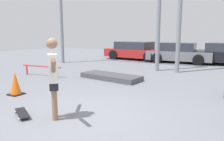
{
  "coord_description": "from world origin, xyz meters",
  "views": [
    {
      "loc": [
        2.85,
        -3.67,
        1.81
      ],
      "look_at": [
        -0.17,
        1.66,
        0.78
      ],
      "focal_mm": 35.0,
      "sensor_mm": 36.0,
      "label": 1
    }
  ],
  "objects": [
    {
      "name": "skateboard",
      "position": [
        -1.2,
        -0.61,
        0.06
      ],
      "size": [
        0.75,
        0.54,
        0.08
      ],
      "rotation": [
        0.0,
        0.0,
        -0.5
      ],
      "color": "black",
      "rests_on": "ground_plane"
    },
    {
      "name": "skateboarder",
      "position": [
        -0.44,
        -0.37,
        0.98
      ],
      "size": [
        1.1,
        1.06,
        1.73
      ],
      "rotation": [
        0.0,
        0.0,
        -0.77
      ],
      "color": "#8C664C",
      "rests_on": "ground_plane"
    },
    {
      "name": "manual_pad",
      "position": [
        -1.46,
        3.82,
        0.1
      ],
      "size": [
        2.6,
        1.23,
        0.2
      ],
      "primitive_type": "cube",
      "rotation": [
        0.0,
        0.0,
        -0.12
      ],
      "color": "#47474C",
      "rests_on": "ground_plane"
    },
    {
      "name": "traffic_cone",
      "position": [
        -2.81,
        0.44,
        0.33
      ],
      "size": [
        0.4,
        0.4,
        0.69
      ],
      "color": "black",
      "rests_on": "ground_plane"
    },
    {
      "name": "ground_plane",
      "position": [
        0.0,
        0.0,
        0.0
      ],
      "size": [
        36.0,
        36.0,
        0.0
      ],
      "primitive_type": "plane",
      "color": "slate"
    },
    {
      "name": "parked_car_red",
      "position": [
        -3.34,
        10.65,
        0.62
      ],
      "size": [
        4.49,
        2.29,
        1.26
      ],
      "rotation": [
        0.0,
        0.0,
        -0.08
      ],
      "color": "red",
      "rests_on": "ground_plane"
    },
    {
      "name": "parked_car_grey",
      "position": [
        -0.29,
        10.48,
        0.61
      ],
      "size": [
        4.0,
        2.11,
        1.26
      ],
      "rotation": [
        0.0,
        0.0,
        0.05
      ],
      "color": "slate",
      "rests_on": "ground_plane"
    },
    {
      "name": "grind_rail",
      "position": [
        -4.4,
        2.92,
        0.35
      ],
      "size": [
        2.03,
        0.28,
        0.46
      ],
      "rotation": [
        0.0,
        0.0,
        0.11
      ],
      "color": "red",
      "rests_on": "ground_plane"
    }
  ]
}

